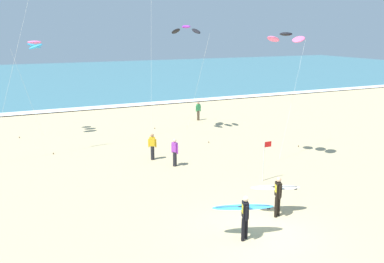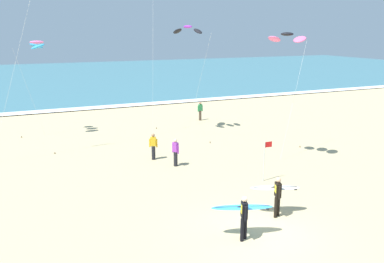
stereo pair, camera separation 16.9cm
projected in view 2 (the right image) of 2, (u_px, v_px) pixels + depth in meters
name	position (u px, v px, depth m)	size (l,w,h in m)	color
ground_plane	(258.00, 234.00, 15.35)	(160.00, 160.00, 0.00)	tan
ocean_water	(66.00, 77.00, 66.65)	(160.00, 60.00, 0.08)	teal
shoreline_foam	(103.00, 107.00, 40.24)	(160.00, 1.71, 0.01)	white
surfer_lead	(243.00, 211.00, 14.82)	(2.35, 1.20, 1.71)	black
surfer_trailing	(277.00, 191.00, 16.68)	(2.15, 1.18, 1.71)	black
kite_arc_violet_far	(188.00, 30.00, 28.67)	(2.15, 3.87, 7.79)	black
kite_arc_charcoal_high	(287.00, 38.00, 22.25)	(3.85, 2.99, 7.35)	pink
kite_arc_rose_low	(37.00, 45.00, 28.16)	(2.10, 2.03, 6.75)	#2D99DB
bystander_purple_top	(176.00, 152.00, 22.82)	(0.30, 0.46, 1.59)	black
bystander_green_top	(200.00, 111.00, 34.50)	(0.50, 0.22, 1.59)	#4C3D2D
bystander_yellow_top	(153.00, 146.00, 23.97)	(0.45, 0.31, 1.59)	black
lifeguard_flag	(265.00, 157.00, 20.46)	(0.45, 0.05, 2.10)	silver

